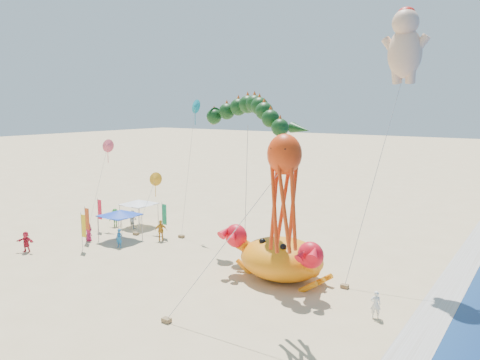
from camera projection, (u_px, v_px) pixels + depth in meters
name	position (u px, v px, depth m)	size (l,w,h in m)	color
ground	(248.00, 278.00, 32.52)	(320.00, 320.00, 0.00)	#D1B784
foam_strip	(429.00, 323.00, 25.84)	(320.00, 320.00, 0.00)	silver
crab_inflatable	(281.00, 257.00, 32.18)	(8.08, 5.77, 3.54)	orange
dragon_kite	(246.00, 118.00, 35.05)	(11.76, 6.01, 12.27)	black
cherub_kite	(405.00, 44.00, 32.02)	(2.91, 6.84, 18.50)	#ECB790
octopus_kite	(284.00, 184.00, 24.15)	(6.73, 4.13, 10.49)	red
canopy_blue	(120.00, 213.00, 41.56)	(3.24, 3.24, 2.71)	gray
canopy_white	(139.00, 202.00, 46.20)	(3.15, 3.15, 2.71)	gray
feather_flags	(109.00, 218.00, 41.58)	(7.06, 6.82, 3.20)	gray
beachgoers	(114.00, 231.00, 41.52)	(29.03, 11.06, 1.88)	#BA1D4E
small_kites	(150.00, 153.00, 44.37)	(10.07, 6.54, 12.49)	#0C788E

